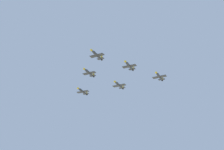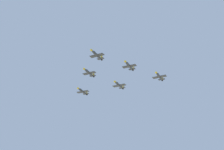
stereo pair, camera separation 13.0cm
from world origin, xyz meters
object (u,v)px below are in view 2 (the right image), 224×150
Objects in this scene: jet_right_wingman at (89,73)px; jet_right_outer at (82,91)px; jet_slot_rear at (119,85)px; jet_lead at (96,55)px; jet_left_outer at (159,76)px; jet_left_wingman at (129,66)px.

jet_right_wingman reaches higher than jet_right_outer.
jet_right_outer is 0.96× the size of jet_slot_rear.
jet_lead reaches higher than jet_slot_rear.
jet_right_wingman reaches higher than jet_left_outer.
jet_lead reaches higher than jet_left_wingman.
jet_left_outer is (1.95, 25.48, -3.51)m from jet_left_wingman.
jet_left_wingman is at bearing 140.66° from jet_lead.
jet_lead reaches higher than jet_left_outer.
jet_left_outer is 66.20m from jet_right_outer.
jet_lead reaches higher than jet_right_wingman.
jet_left_wingman is 0.96× the size of jet_slot_rear.
jet_right_wingman is (-26.78, -19.44, 0.98)m from jet_left_wingman.
jet_left_outer reaches higher than jet_right_outer.
jet_right_wingman is 1.00× the size of jet_right_outer.
jet_lead is 39.68m from jet_slot_rear.
jet_right_outer is at bearing -138.61° from jet_lead.
jet_right_wingman is 53.51m from jet_left_outer.
jet_lead is 51.64m from jet_right_outer.
jet_right_wingman reaches higher than jet_slot_rear.
jet_right_wingman is at bearing -39.24° from jet_slot_rear.
jet_left_outer is (3.91, 50.95, -6.47)m from jet_lead.
jet_right_outer is at bearing -139.17° from jet_right_wingman.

